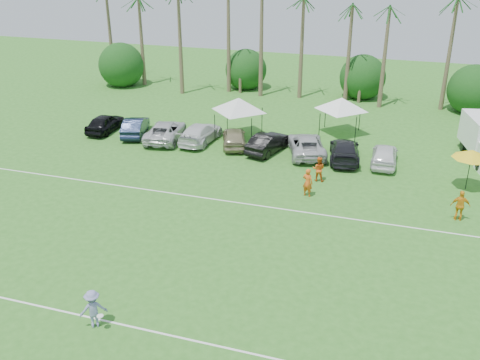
% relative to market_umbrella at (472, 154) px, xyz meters
% --- Properties ---
extents(ground, '(120.00, 120.00, 0.00)m').
position_rel_market_umbrella_xyz_m(ground, '(-14.60, -20.20, -2.36)').
color(ground, '#2F6F21').
rests_on(ground, ground).
extents(field_lines, '(80.00, 12.10, 0.01)m').
position_rel_market_umbrella_xyz_m(field_lines, '(-14.60, -12.20, -2.36)').
color(field_lines, white).
rests_on(field_lines, ground).
extents(palm_tree_0, '(2.40, 2.40, 8.90)m').
position_rel_market_umbrella_xyz_m(palm_tree_0, '(-36.60, 17.80, 5.12)').
color(palm_tree_0, brown).
rests_on(palm_tree_0, ground).
extents(palm_tree_1, '(2.40, 2.40, 9.90)m').
position_rel_market_umbrella_xyz_m(palm_tree_1, '(-31.60, 17.80, 5.99)').
color(palm_tree_1, brown).
rests_on(palm_tree_1, ground).
extents(palm_tree_4, '(2.40, 2.40, 8.90)m').
position_rel_market_umbrella_xyz_m(palm_tree_4, '(-18.60, 17.80, 5.12)').
color(palm_tree_4, brown).
rests_on(palm_tree_4, ground).
extents(palm_tree_5, '(2.40, 2.40, 9.90)m').
position_rel_market_umbrella_xyz_m(palm_tree_5, '(-14.60, 17.80, 5.99)').
color(palm_tree_5, brown).
rests_on(palm_tree_5, ground).
extents(palm_tree_6, '(2.40, 2.40, 10.90)m').
position_rel_market_umbrella_xyz_m(palm_tree_6, '(-10.60, 17.80, 6.85)').
color(palm_tree_6, brown).
rests_on(palm_tree_6, ground).
extents(palm_tree_8, '(2.40, 2.40, 8.90)m').
position_rel_market_umbrella_xyz_m(palm_tree_8, '(-1.60, 17.80, 5.12)').
color(palm_tree_8, brown).
rests_on(palm_tree_8, ground).
extents(bush_tree_0, '(4.00, 4.00, 4.00)m').
position_rel_market_umbrella_xyz_m(bush_tree_0, '(-33.60, 18.80, -0.57)').
color(bush_tree_0, brown).
rests_on(bush_tree_0, ground).
extents(bush_tree_1, '(4.00, 4.00, 4.00)m').
position_rel_market_umbrella_xyz_m(bush_tree_1, '(-20.60, 18.80, -0.57)').
color(bush_tree_1, brown).
rests_on(bush_tree_1, ground).
extents(bush_tree_2, '(4.00, 4.00, 4.00)m').
position_rel_market_umbrella_xyz_m(bush_tree_2, '(-8.60, 18.80, -0.57)').
color(bush_tree_2, brown).
rests_on(bush_tree_2, ground).
extents(bush_tree_3, '(4.00, 4.00, 4.00)m').
position_rel_market_umbrella_xyz_m(bush_tree_3, '(1.40, 18.80, -0.57)').
color(bush_tree_3, brown).
rests_on(bush_tree_3, ground).
extents(sideline_player_a, '(0.75, 0.59, 1.80)m').
position_rel_market_umbrella_xyz_m(sideline_player_a, '(-9.34, -4.01, -1.46)').
color(sideline_player_a, orange).
rests_on(sideline_player_a, ground).
extents(sideline_player_b, '(0.81, 0.63, 1.65)m').
position_rel_market_umbrella_xyz_m(sideline_player_b, '(-9.10, -1.56, -1.54)').
color(sideline_player_b, orange).
rests_on(sideline_player_b, ground).
extents(sideline_player_c, '(1.08, 0.51, 1.79)m').
position_rel_market_umbrella_xyz_m(sideline_player_c, '(-0.66, -4.49, -1.47)').
color(sideline_player_c, orange).
rests_on(sideline_player_c, ground).
extents(canopy_tent_left, '(4.56, 4.56, 3.70)m').
position_rel_market_umbrella_xyz_m(canopy_tent_left, '(-16.64, 5.05, 0.80)').
color(canopy_tent_left, black).
rests_on(canopy_tent_left, ground).
extents(canopy_tent_right, '(4.35, 4.35, 3.52)m').
position_rel_market_umbrella_xyz_m(canopy_tent_right, '(-9.09, 8.06, 0.65)').
color(canopy_tent_right, black).
rests_on(canopy_tent_right, ground).
extents(market_umbrella, '(2.37, 2.37, 2.64)m').
position_rel_market_umbrella_xyz_m(market_umbrella, '(0.00, 0.00, 0.00)').
color(market_umbrella, black).
rests_on(market_umbrella, ground).
extents(frisbee_player, '(1.25, 1.16, 1.69)m').
position_rel_market_umbrella_xyz_m(frisbee_player, '(-15.20, -18.58, -1.52)').
color(frisbee_player, '#7E81B2').
rests_on(frisbee_player, ground).
extents(parked_car_0, '(1.82, 4.31, 1.46)m').
position_rel_market_umbrella_xyz_m(parked_car_0, '(-27.41, 2.91, -1.64)').
color(parked_car_0, black).
rests_on(parked_car_0, ground).
extents(parked_car_1, '(2.72, 4.68, 1.46)m').
position_rel_market_umbrella_xyz_m(parked_car_1, '(-24.64, 2.85, -1.64)').
color(parked_car_1, '#131D34').
rests_on(parked_car_1, ground).
extents(parked_car_2, '(3.21, 5.55, 1.46)m').
position_rel_market_umbrella_xyz_m(parked_car_2, '(-21.86, 2.55, -1.64)').
color(parked_car_2, silver).
rests_on(parked_car_2, ground).
extents(parked_car_3, '(2.32, 5.12, 1.46)m').
position_rel_market_umbrella_xyz_m(parked_car_3, '(-19.09, 2.95, -1.64)').
color(parked_car_3, silver).
rests_on(parked_car_3, ground).
extents(parked_car_4, '(3.04, 4.60, 1.46)m').
position_rel_market_umbrella_xyz_m(parked_car_4, '(-16.31, 2.87, -1.64)').
color(parked_car_4, gray).
rests_on(parked_car_4, ground).
extents(parked_car_5, '(2.59, 4.66, 1.46)m').
position_rel_market_umbrella_xyz_m(parked_car_5, '(-13.54, 2.48, -1.64)').
color(parked_car_5, black).
rests_on(parked_car_5, ground).
extents(parked_car_6, '(3.93, 5.73, 1.46)m').
position_rel_market_umbrella_xyz_m(parked_car_6, '(-10.76, 2.83, -1.64)').
color(parked_car_6, '#BDBEBE').
rests_on(parked_car_6, ground).
extents(parked_car_7, '(2.77, 5.27, 1.46)m').
position_rel_market_umbrella_xyz_m(parked_car_7, '(-7.99, 2.61, -1.64)').
color(parked_car_7, black).
rests_on(parked_car_7, ground).
extents(parked_car_8, '(1.79, 4.30, 1.46)m').
position_rel_market_umbrella_xyz_m(parked_car_8, '(-5.21, 2.57, -1.64)').
color(parked_car_8, white).
rests_on(parked_car_8, ground).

